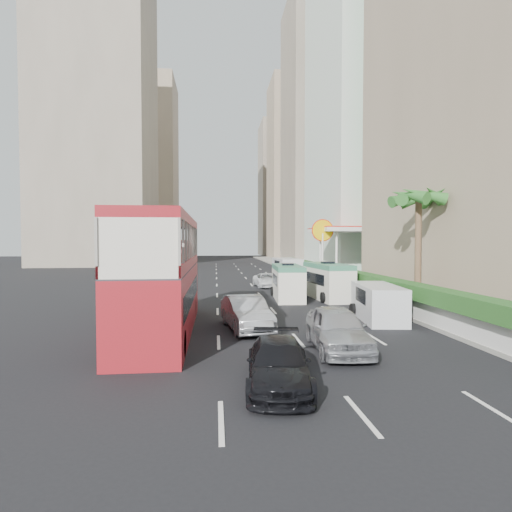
{
  "coord_description": "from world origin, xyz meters",
  "views": [
    {
      "loc": [
        -3.71,
        -17.69,
        3.96
      ],
      "look_at": [
        -1.5,
        4.0,
        3.2
      ],
      "focal_mm": 28.0,
      "sensor_mm": 36.0,
      "label": 1
    }
  ],
  "objects": [
    {
      "name": "tower_far_b",
      "position": [
        17.0,
        104.0,
        20.0
      ],
      "size": [
        14.0,
        14.0,
        40.0
      ],
      "primitive_type": "cube",
      "color": "#9F917D",
      "rests_on": "ground"
    },
    {
      "name": "van_asset",
      "position": [
        0.8,
        17.15,
        0.0
      ],
      "size": [
        2.25,
        4.37,
        1.18
      ],
      "primitive_type": "imported",
      "rotation": [
        0.0,
        0.0,
        0.07
      ],
      "color": "silver",
      "rests_on": "ground"
    },
    {
      "name": "tower_left_a",
      "position": [
        -24.0,
        55.0,
        26.0
      ],
      "size": [
        18.0,
        18.0,
        52.0
      ],
      "primitive_type": "cube",
      "color": "#9F917D",
      "rests_on": "ground"
    },
    {
      "name": "shell_station",
      "position": [
        10.0,
        23.0,
        2.75
      ],
      "size": [
        6.5,
        8.0,
        5.5
      ],
      "primitive_type": "cube",
      "color": "silver",
      "rests_on": "ground"
    },
    {
      "name": "panel_van_far",
      "position": [
        3.93,
        24.45,
        1.1
      ],
      "size": [
        2.48,
        5.62,
        2.21
      ],
      "primitive_type": "cube",
      "rotation": [
        0.0,
        0.0,
        0.05
      ],
      "color": "silver",
      "rests_on": "ground"
    },
    {
      "name": "double_decker_bus",
      "position": [
        -6.0,
        0.0,
        2.53
      ],
      "size": [
        2.5,
        11.0,
        5.06
      ],
      "primitive_type": "cube",
      "color": "maroon",
      "rests_on": "ground"
    },
    {
      "name": "hedge",
      "position": [
        6.2,
        14.0,
        1.53
      ],
      "size": [
        1.1,
        44.0,
        0.7
      ],
      "primitive_type": "cube",
      "color": "#2D6626",
      "rests_on": "kerb_wall"
    },
    {
      "name": "car_black",
      "position": [
        -1.99,
        -6.95,
        0.0
      ],
      "size": [
        2.2,
        4.4,
        1.23
      ],
      "primitive_type": "imported",
      "rotation": [
        0.0,
        0.0,
        -0.12
      ],
      "color": "black",
      "rests_on": "ground"
    },
    {
      "name": "minibus_far",
      "position": [
        4.09,
        9.44,
        1.23
      ],
      "size": [
        2.28,
        5.69,
        2.47
      ],
      "primitive_type": "cube",
      "rotation": [
        0.0,
        0.0,
        0.08
      ],
      "color": "silver",
      "rests_on": "ground"
    },
    {
      "name": "sidewalk",
      "position": [
        9.0,
        25.0,
        0.09
      ],
      "size": [
        6.0,
        120.0,
        0.18
      ],
      "primitive_type": "cube",
      "color": "#99968C",
      "rests_on": "ground"
    },
    {
      "name": "ground_plane",
      "position": [
        0.0,
        0.0,
        0.0
      ],
      "size": [
        200.0,
        200.0,
        0.0
      ],
      "primitive_type": "plane",
      "color": "black",
      "rests_on": "ground"
    },
    {
      "name": "car_silver_lane_a",
      "position": [
        -2.34,
        0.21,
        0.0
      ],
      "size": [
        2.3,
        4.76,
        1.5
      ],
      "primitive_type": "imported",
      "rotation": [
        0.0,
        0.0,
        0.16
      ],
      "color": "#B0B2B7",
      "rests_on": "ground"
    },
    {
      "name": "tower_far_a",
      "position": [
        17.0,
        82.0,
        22.0
      ],
      "size": [
        14.0,
        14.0,
        44.0
      ],
      "primitive_type": "cube",
      "color": "tan",
      "rests_on": "ground"
    },
    {
      "name": "panel_van_near",
      "position": [
        4.5,
        1.71,
        0.89
      ],
      "size": [
        2.34,
        4.65,
        1.78
      ],
      "primitive_type": "cube",
      "rotation": [
        0.0,
        0.0,
        -0.13
      ],
      "color": "silver",
      "rests_on": "ground"
    },
    {
      "name": "kerb_wall",
      "position": [
        6.2,
        14.0,
        0.68
      ],
      "size": [
        0.3,
        44.0,
        1.0
      ],
      "primitive_type": "cube",
      "color": "silver",
      "rests_on": "sidewalk"
    },
    {
      "name": "tower_left_b",
      "position": [
        -22.0,
        90.0,
        23.0
      ],
      "size": [
        16.0,
        16.0,
        46.0
      ],
      "primitive_type": "cube",
      "color": "tan",
      "rests_on": "ground"
    },
    {
      "name": "palm_tree",
      "position": [
        7.8,
        4.0,
        3.38
      ],
      "size": [
        0.36,
        0.36,
        6.4
      ],
      "primitive_type": "cylinder",
      "color": "brown",
      "rests_on": "sidewalk"
    },
    {
      "name": "car_silver_lane_b",
      "position": [
        0.71,
        -3.58,
        0.0
      ],
      "size": [
        2.18,
        4.76,
        1.58
      ],
      "primitive_type": "imported",
      "rotation": [
        0.0,
        0.0,
        -0.07
      ],
      "color": "#B0B2B7",
      "rests_on": "ground"
    },
    {
      "name": "minibus_near",
      "position": [
        1.27,
        9.52,
        1.18
      ],
      "size": [
        2.11,
        5.42,
        2.36
      ],
      "primitive_type": "cube",
      "rotation": [
        0.0,
        0.0,
        -0.06
      ],
      "color": "silver",
      "rests_on": "ground"
    },
    {
      "name": "tower_stripe",
      "position": [
        18.0,
        34.0,
        29.0
      ],
      "size": [
        16.0,
        18.0,
        58.0
      ],
      "primitive_type": "cube",
      "color": "white",
      "rests_on": "ground"
    },
    {
      "name": "tower_mid",
      "position": [
        18.0,
        58.0,
        25.0
      ],
      "size": [
        16.0,
        16.0,
        50.0
      ],
      "primitive_type": "cube",
      "color": "#9F917D",
      "rests_on": "ground"
    }
  ]
}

